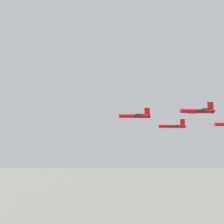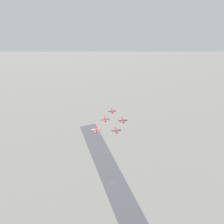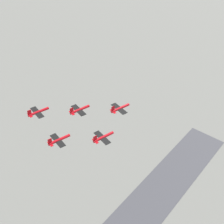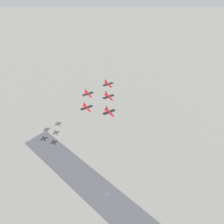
{
  "view_description": "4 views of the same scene",
  "coord_description": "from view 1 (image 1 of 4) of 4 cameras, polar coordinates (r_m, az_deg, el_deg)",
  "views": [
    {
      "loc": [
        37.96,
        -65.36,
        114.37
      ],
      "look_at": [
        -13.68,
        -11.38,
        124.84
      ],
      "focal_mm": 35.0,
      "sensor_mm": 36.0,
      "label": 1
    },
    {
      "loc": [
        122.58,
        116.42,
        232.76
      ],
      "look_at": [
        -9.45,
        -8.3,
        120.15
      ],
      "focal_mm": 28.0,
      "sensor_mm": 36.0,
      "label": 2
    },
    {
      "loc": [
        -33.9,
        114.12,
        216.86
      ],
      "look_at": [
        -4.99,
        -0.38,
        124.97
      ],
      "focal_mm": 50.0,
      "sensor_mm": 36.0,
      "label": 3
    },
    {
      "loc": [
        -130.0,
        -47.66,
        222.19
      ],
      "look_at": [
        -5.51,
        -7.71,
        122.51
      ],
      "focal_mm": 35.0,
      "sensor_mm": 36.0,
      "label": 4
    }
  ],
  "objects": [
    {
      "name": "jet_1",
      "position": [
        71.75,
        21.65,
        0.25
      ],
      "size": [
        9.57,
        9.7,
        3.62
      ],
      "rotation": [
        0.0,
        0.0,
        2.45
      ],
      "color": "#B20C14"
    },
    {
      "name": "jet_2",
      "position": [
        89.72,
        15.67,
        -3.59
      ],
      "size": [
        9.57,
        9.7,
        3.62
      ],
      "rotation": [
        0.0,
        0.0,
        2.45
      ],
      "color": "#B20C14"
    },
    {
      "name": "jet_0",
      "position": [
        75.14,
        6.26,
        -1.04
      ],
      "size": [
        9.57,
        9.7,
        3.62
      ],
      "rotation": [
        0.0,
        0.0,
        2.45
      ],
      "color": "#B20C14"
    }
  ]
}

